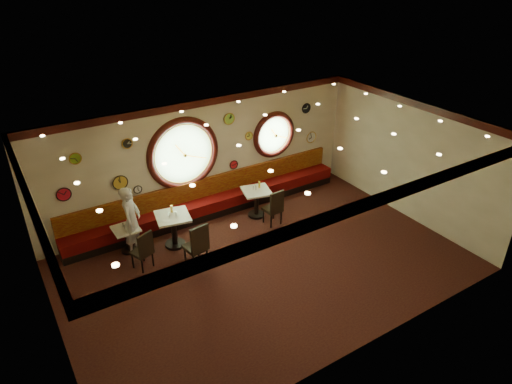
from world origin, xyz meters
name	(u,v)px	position (x,y,z in m)	size (l,w,h in m)	color
floor	(266,265)	(0.00, 0.00, 0.00)	(9.00, 6.00, 0.00)	black
ceiling	(268,136)	(0.00, 0.00, 3.20)	(9.00, 6.00, 0.02)	#C18836
wall_back	(205,158)	(0.00, 3.00, 1.60)	(9.00, 0.02, 3.20)	beige
wall_front	(365,281)	(0.00, -3.00, 1.60)	(9.00, 0.02, 3.20)	beige
wall_left	(45,276)	(-4.50, 0.00, 1.60)	(0.02, 6.00, 3.20)	beige
wall_right	(410,160)	(4.50, 0.00, 1.60)	(0.02, 6.00, 3.20)	beige
molding_back	(202,103)	(0.00, 2.95, 3.11)	(9.00, 0.10, 0.18)	#330C09
molding_front	(374,202)	(0.00, -2.95, 3.11)	(9.00, 0.10, 0.18)	#330C09
molding_left	(27,197)	(-4.45, 0.00, 3.11)	(0.10, 6.00, 0.18)	#330C09
molding_right	(418,104)	(4.45, 0.00, 3.11)	(0.10, 6.00, 0.18)	#330C09
banquette_base	(212,211)	(0.00, 2.72, 0.10)	(8.00, 0.55, 0.20)	black
banquette_seat	(212,203)	(0.00, 2.72, 0.35)	(8.00, 0.55, 0.30)	#550708
banquette_back	(207,187)	(0.00, 2.94, 0.75)	(8.00, 0.10, 0.55)	#630E07
porthole_left_glass	(183,154)	(-0.60, 3.00, 1.85)	(1.66, 1.66, 0.02)	#76AB66
porthole_left_frame	(183,154)	(-0.60, 2.98, 1.85)	(1.98, 1.98, 0.18)	#330C09
porthole_left_ring	(184,154)	(-0.60, 2.95, 1.85)	(1.61, 1.61, 0.03)	gold
porthole_right_glass	(274,135)	(2.20, 3.00, 1.80)	(1.10, 1.10, 0.02)	#76AB66
porthole_right_frame	(274,135)	(2.20, 2.98, 1.80)	(1.38, 1.38, 0.18)	#330C09
porthole_right_ring	(274,135)	(2.20, 2.95, 1.80)	(1.09, 1.09, 0.03)	gold
wall_clock_0	(75,158)	(-3.20, 2.96, 2.35)	(0.26, 0.26, 0.03)	#7CAB22
wall_clock_1	(120,182)	(-2.30, 2.96, 1.50)	(0.36, 0.36, 0.03)	gold
wall_clock_2	(229,119)	(0.75, 2.96, 2.55)	(0.30, 0.30, 0.03)	#8FC93F
wall_clock_3	(306,108)	(3.30, 2.96, 2.40)	(0.28, 0.28, 0.03)	black
wall_clock_4	(311,137)	(3.55, 2.96, 1.45)	(0.34, 0.34, 0.03)	white
wall_clock_5	(249,136)	(1.35, 2.96, 1.95)	(0.22, 0.22, 0.03)	#D7E04A
wall_clock_6	(127,143)	(-2.00, 2.96, 2.45)	(0.24, 0.24, 0.03)	black
wall_clock_7	(138,189)	(-1.90, 2.96, 1.20)	(0.20, 0.20, 0.03)	white
wall_clock_8	(234,165)	(0.85, 2.96, 1.20)	(0.24, 0.24, 0.03)	red
wall_clock_9	(64,194)	(-3.60, 2.96, 1.55)	(0.32, 0.32, 0.03)	red
table_a	(127,237)	(-2.51, 2.24, 0.41)	(0.61, 0.61, 0.66)	black
table_b	(174,227)	(-1.46, 1.86, 0.54)	(0.92, 0.92, 0.86)	black
table_c	(256,200)	(0.99, 2.00, 0.50)	(0.88, 0.88, 0.79)	black
chair_a	(144,248)	(-2.40, 1.37, 0.56)	(0.53, 0.53, 0.60)	black
chair_b	(198,243)	(-1.32, 0.81, 0.64)	(0.53, 0.53, 0.69)	black
chair_c	(275,205)	(1.15, 1.35, 0.58)	(0.46, 0.46, 0.63)	black
condiment_a_salt	(123,225)	(-2.54, 2.33, 0.71)	(0.04, 0.04, 0.10)	silver
condiment_b_salt	(169,215)	(-1.54, 1.87, 0.91)	(0.03, 0.03, 0.09)	silver
condiment_c_salt	(253,188)	(0.94, 2.08, 0.83)	(0.03, 0.03, 0.09)	silver
condiment_a_pepper	(125,227)	(-2.53, 2.25, 0.70)	(0.03, 0.03, 0.09)	silver
condiment_b_pepper	(176,213)	(-1.39, 1.84, 0.91)	(0.04, 0.04, 0.11)	silver
condiment_c_pepper	(256,188)	(0.99, 2.02, 0.85)	(0.04, 0.04, 0.11)	silver
condiment_a_bottle	(129,222)	(-2.39, 2.33, 0.73)	(0.04, 0.04, 0.14)	yellow
condiment_b_bottle	(172,209)	(-1.41, 2.02, 0.95)	(0.06, 0.06, 0.18)	gold
condiment_c_bottle	(259,185)	(1.13, 2.08, 0.88)	(0.06, 0.06, 0.18)	yellow
waiter	(132,220)	(-2.36, 2.17, 0.86)	(0.63, 0.41, 1.72)	white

